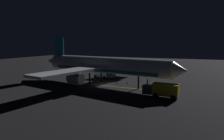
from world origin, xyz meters
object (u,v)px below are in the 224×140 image
at_px(traffic_cone_near_left, 144,88).
at_px(traffic_cone_near_right, 117,83).
at_px(catering_truck, 104,74).
at_px(traffic_cone_far, 152,88).
at_px(airliner, 102,66).
at_px(baggage_truck, 162,90).
at_px(traffic_cone_under_wing, 127,82).
at_px(ground_crew_worker, 148,80).

bearing_deg(traffic_cone_near_left, traffic_cone_near_right, -114.64).
xyz_separation_m(catering_truck, traffic_cone_near_right, (5.43, 6.23, -0.99)).
height_order(catering_truck, traffic_cone_near_left, catering_truck).
relative_size(catering_truck, traffic_cone_far, 11.16).
xyz_separation_m(airliner, catering_truck, (-7.15, -2.96, -3.19)).
bearing_deg(catering_truck, airliner, 22.51).
xyz_separation_m(baggage_truck, traffic_cone_near_left, (-5.22, -4.56, -1.06)).
xyz_separation_m(baggage_truck, traffic_cone_under_wing, (-9.60, -9.74, -1.06)).
bearing_deg(catering_truck, traffic_cone_under_wing, 62.27).
bearing_deg(baggage_truck, traffic_cone_near_left, -138.88).
distance_m(ground_crew_worker, traffic_cone_near_right, 7.29).
xyz_separation_m(airliner, traffic_cone_far, (0.99, 12.17, -4.17)).
bearing_deg(traffic_cone_under_wing, traffic_cone_near_right, -66.12).
height_order(airliner, ground_crew_worker, airliner).
height_order(baggage_truck, traffic_cone_far, baggage_truck).
bearing_deg(ground_crew_worker, traffic_cone_under_wing, -69.45).
height_order(baggage_truck, traffic_cone_under_wing, baggage_truck).
bearing_deg(catering_truck, traffic_cone_near_left, 57.09).
distance_m(catering_truck, traffic_cone_under_wing, 9.60).
distance_m(airliner, traffic_cone_far, 12.90).
xyz_separation_m(baggage_truck, traffic_cone_near_right, (-8.62, -11.96, -1.06)).
bearing_deg(baggage_truck, traffic_cone_near_right, -125.77).
relative_size(traffic_cone_near_left, traffic_cone_under_wing, 1.00).
distance_m(baggage_truck, traffic_cone_under_wing, 13.72).
distance_m(catering_truck, traffic_cone_near_right, 8.33).
xyz_separation_m(ground_crew_worker, traffic_cone_near_right, (2.68, -6.75, -0.64)).
distance_m(traffic_cone_near_left, traffic_cone_far, 1.64).
height_order(airliner, traffic_cone_near_right, airliner).
relative_size(ground_crew_worker, traffic_cone_near_left, 3.16).
distance_m(ground_crew_worker, traffic_cone_near_left, 6.14).
relative_size(airliner, catering_truck, 6.41).
height_order(catering_truck, traffic_cone_near_right, catering_truck).
xyz_separation_m(traffic_cone_near_left, traffic_cone_near_right, (-3.40, -7.40, 0.00)).
distance_m(catering_truck, traffic_cone_far, 17.21).
distance_m(traffic_cone_near_left, traffic_cone_near_right, 8.15).
height_order(airliner, traffic_cone_far, airliner).
xyz_separation_m(baggage_truck, ground_crew_worker, (-11.30, -5.22, -0.42)).
bearing_deg(traffic_cone_far, traffic_cone_under_wing, -118.97).
relative_size(traffic_cone_near_right, traffic_cone_far, 1.00).
height_order(ground_crew_worker, traffic_cone_under_wing, ground_crew_worker).
relative_size(catering_truck, traffic_cone_under_wing, 11.16).
bearing_deg(airliner, traffic_cone_near_right, 117.74).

